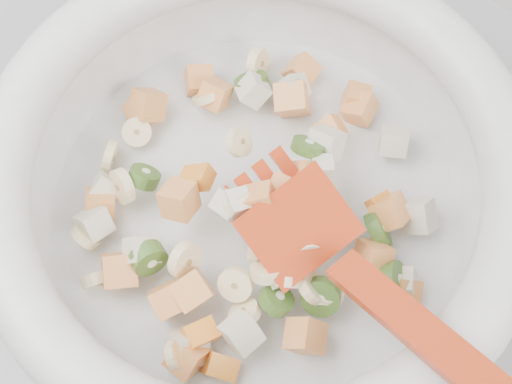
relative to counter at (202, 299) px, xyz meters
The scene contains 2 objects.
counter is the anchor object (origin of this frame).
mixing_bowl 0.52m from the counter, ahead, with size 0.49×0.39×0.17m.
Camera 1 is at (0.25, 1.26, 1.45)m, focal length 55.00 mm.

